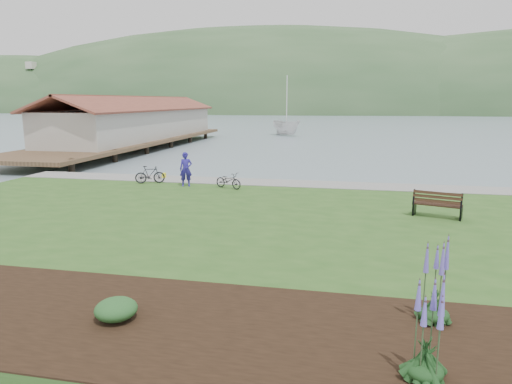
% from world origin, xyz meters
% --- Properties ---
extents(ground, '(600.00, 600.00, 0.00)m').
position_xyz_m(ground, '(0.00, 0.00, 0.00)').
color(ground, slate).
rests_on(ground, ground).
extents(lawn, '(34.00, 20.00, 0.40)m').
position_xyz_m(lawn, '(0.00, -2.00, 0.20)').
color(lawn, '#2C531D').
rests_on(lawn, ground).
extents(shoreline_path, '(34.00, 2.20, 0.03)m').
position_xyz_m(shoreline_path, '(0.00, 6.90, 0.42)').
color(shoreline_path, gray).
rests_on(shoreline_path, lawn).
extents(garden_bed, '(24.00, 4.40, 0.04)m').
position_xyz_m(garden_bed, '(3.00, -9.80, 0.42)').
color(garden_bed, black).
rests_on(garden_bed, lawn).
extents(far_hillside, '(580.00, 80.00, 38.00)m').
position_xyz_m(far_hillside, '(20.00, 170.00, 0.00)').
color(far_hillside, '#335731').
rests_on(far_hillside, ground).
extents(pier_pavilion, '(8.00, 36.00, 5.40)m').
position_xyz_m(pier_pavilion, '(-20.00, 27.52, 2.64)').
color(pier_pavilion, '#4C3826').
rests_on(pier_pavilion, ground).
extents(park_bench, '(1.94, 1.23, 1.12)m').
position_xyz_m(park_bench, '(5.77, 0.59, 0.96)').
color(park_bench, black).
rests_on(park_bench, lawn).
extents(person, '(0.92, 0.76, 2.16)m').
position_xyz_m(person, '(-6.28, 4.99, 1.48)').
color(person, '#291F8F').
rests_on(person, lawn).
extents(bicycle_a, '(1.18, 1.71, 0.85)m').
position_xyz_m(bicycle_a, '(-3.88, 4.82, 0.82)').
color(bicycle_a, black).
rests_on(bicycle_a, lawn).
extents(bicycle_b, '(1.07, 1.68, 0.98)m').
position_xyz_m(bicycle_b, '(-8.57, 5.41, 0.89)').
color(bicycle_b, black).
rests_on(bicycle_b, lawn).
extents(sailboat, '(14.45, 14.47, 26.78)m').
position_xyz_m(sailboat, '(-6.73, 47.28, 0.00)').
color(sailboat, silver).
rests_on(sailboat, ground).
extents(pannier, '(0.21, 0.30, 0.31)m').
position_xyz_m(pannier, '(-8.50, 7.20, 0.55)').
color(pannier, yellow).
rests_on(pannier, lawn).
extents(echium_0, '(0.62, 0.62, 1.95)m').
position_xyz_m(echium_0, '(3.66, -10.79, 1.27)').
color(echium_0, '#133415').
rests_on(echium_0, garden_bed).
extents(echium_1, '(0.62, 0.62, 2.01)m').
position_xyz_m(echium_1, '(4.16, -8.64, 1.25)').
color(echium_1, '#133415').
rests_on(echium_1, garden_bed).
extents(shrub_0, '(0.89, 0.89, 0.44)m').
position_xyz_m(shrub_0, '(-2.35, -9.89, 0.66)').
color(shrub_0, '#1E4C21').
rests_on(shrub_0, garden_bed).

